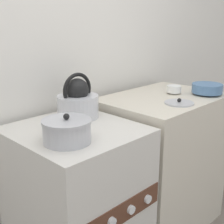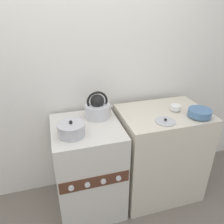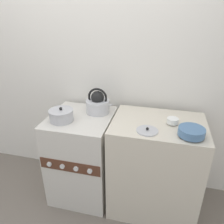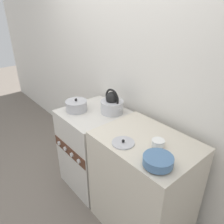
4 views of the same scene
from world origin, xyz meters
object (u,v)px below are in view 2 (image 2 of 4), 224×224
at_px(enamel_bowl, 200,113).
at_px(loose_pot_lid, 165,121).
at_px(cooking_pot, 71,129).
at_px(small_ceramic_bowl, 175,108).
at_px(kettle, 98,108).
at_px(stove, 89,167).

xyz_separation_m(enamel_bowl, loose_pot_lid, (-0.33, 0.00, -0.04)).
relative_size(cooking_pot, small_ceramic_bowl, 2.31).
bearing_deg(kettle, stove, -134.69).
bearing_deg(small_ceramic_bowl, stove, 178.86).
xyz_separation_m(kettle, enamel_bowl, (0.84, -0.33, -0.01)).
relative_size(cooking_pot, loose_pot_lid, 1.26).
bearing_deg(kettle, small_ceramic_bowl, -12.40).
xyz_separation_m(stove, kettle, (0.14, 0.14, 0.55)).
relative_size(kettle, enamel_bowl, 1.40).
bearing_deg(enamel_bowl, small_ceramic_bowl, 128.92).
relative_size(stove, small_ceramic_bowl, 9.52).
bearing_deg(small_ceramic_bowl, kettle, 167.60).
bearing_deg(loose_pot_lid, cooking_pot, 174.59).
distance_m(kettle, enamel_bowl, 0.90).
bearing_deg(loose_pot_lid, stove, 164.01).
bearing_deg(stove, enamel_bowl, -10.79).
bearing_deg(loose_pot_lid, enamel_bowl, -0.19).
xyz_separation_m(enamel_bowl, small_ceramic_bowl, (-0.14, 0.17, -0.01)).
bearing_deg(stove, cooking_pot, -140.17).
relative_size(stove, cooking_pot, 4.12).
relative_size(enamel_bowl, small_ceramic_bowl, 2.10).
xyz_separation_m(small_ceramic_bowl, loose_pot_lid, (-0.19, -0.17, -0.03)).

